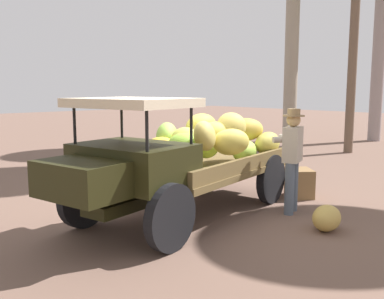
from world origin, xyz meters
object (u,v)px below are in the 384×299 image
(farmer, at_px, (292,154))
(loose_banana_bunch, at_px, (327,218))
(wooden_crate, at_px, (299,183))
(truck, at_px, (178,157))

(farmer, relative_size, loose_banana_bunch, 3.14)
(wooden_crate, bearing_deg, loose_banana_bunch, 45.82)
(loose_banana_bunch, bearing_deg, farmer, -112.90)
(truck, relative_size, loose_banana_bunch, 8.69)
(farmer, distance_m, wooden_crate, 1.30)
(truck, distance_m, farmer, 1.83)
(farmer, bearing_deg, loose_banana_bunch, 135.28)
(farmer, bearing_deg, wooden_crate, -84.48)
(truck, distance_m, wooden_crate, 2.65)
(truck, bearing_deg, wooden_crate, 156.29)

